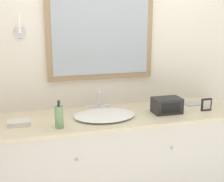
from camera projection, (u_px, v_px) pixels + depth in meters
name	position (u px, v px, depth m)	size (l,w,h in m)	color
wall_back	(105.00, 58.00, 2.72)	(8.00, 0.18, 2.55)	silver
vanity_counter	(115.00, 164.00, 2.62)	(2.11, 0.60, 0.87)	beige
sink_basin	(104.00, 114.00, 2.46)	(0.48, 0.43, 0.17)	white
soap_bottle	(59.00, 117.00, 2.21)	(0.06, 0.06, 0.20)	#709966
appliance_box	(167.00, 105.00, 2.55)	(0.23, 0.15, 0.13)	black
picture_frame	(206.00, 105.00, 2.61)	(0.09, 0.01, 0.11)	black
hand_towel_near_sink	(19.00, 123.00, 2.28)	(0.16, 0.12, 0.03)	silver
metal_tray	(195.00, 103.00, 2.81)	(0.20, 0.12, 0.01)	#ADADB2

